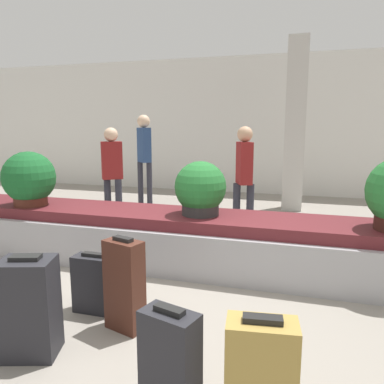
% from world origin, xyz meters
% --- Properties ---
extents(ground_plane, '(18.00, 18.00, 0.00)m').
position_xyz_m(ground_plane, '(0.00, 0.00, 0.00)').
color(ground_plane, gray).
extents(back_wall, '(18.00, 0.06, 3.20)m').
position_xyz_m(back_wall, '(0.00, 6.22, 1.60)').
color(back_wall, silver).
rests_on(back_wall, ground_plane).
extents(carousel, '(7.00, 0.94, 0.62)m').
position_xyz_m(carousel, '(0.00, 1.20, 0.30)').
color(carousel, '#9E9EA3').
rests_on(carousel, ground_plane).
extents(pillar, '(0.37, 0.37, 3.20)m').
position_xyz_m(pillar, '(1.00, 4.62, 1.60)').
color(pillar, beige).
rests_on(pillar, ground_plane).
extents(suitcase_1, '(0.43, 0.37, 0.73)m').
position_xyz_m(suitcase_1, '(-0.59, -0.76, 0.35)').
color(suitcase_1, '#232328').
rests_on(suitcase_1, ground_plane).
extents(suitcase_4, '(0.36, 0.17, 0.53)m').
position_xyz_m(suitcase_4, '(-0.49, -0.08, 0.25)').
color(suitcase_4, '#232328').
rests_on(suitcase_4, ground_plane).
extents(suitcase_5, '(0.34, 0.25, 0.68)m').
position_xyz_m(suitcase_5, '(0.56, -1.08, 0.33)').
color(suitcase_5, '#232328').
rests_on(suitcase_5, ground_plane).
extents(suitcase_7, '(0.34, 0.25, 0.76)m').
position_xyz_m(suitcase_7, '(-0.11, -0.27, 0.37)').
color(suitcase_7, '#472319').
rests_on(suitcase_7, ground_plane).
extents(suitcase_8, '(0.38, 0.24, 0.68)m').
position_xyz_m(suitcase_8, '(1.03, -1.03, 0.33)').
color(suitcase_8, '#A3843D').
rests_on(suitcase_8, ground_plane).
extents(potted_plant_0, '(0.58, 0.58, 0.60)m').
position_xyz_m(potted_plant_0, '(0.10, 1.19, 0.90)').
color(potted_plant_0, '#2D2D2D').
rests_on(potted_plant_0, carousel).
extents(potted_plant_2, '(0.64, 0.64, 0.68)m').
position_xyz_m(potted_plant_2, '(-2.07, 1.06, 0.94)').
color(potted_plant_2, '#4C2319').
rests_on(potted_plant_2, carousel).
extents(traveler_0, '(0.31, 0.36, 1.59)m').
position_xyz_m(traveler_0, '(0.36, 2.63, 0.94)').
color(traveler_0, '#282833').
rests_on(traveler_0, ground_plane).
extents(traveler_1, '(0.36, 0.35, 1.82)m').
position_xyz_m(traveler_1, '(-1.92, 4.24, 1.11)').
color(traveler_1, '#282833').
rests_on(traveler_1, ground_plane).
extents(traveler_2, '(0.37, 0.33, 1.57)m').
position_xyz_m(traveler_2, '(-1.76, 2.61, 0.93)').
color(traveler_2, '#282833').
rests_on(traveler_2, ground_plane).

